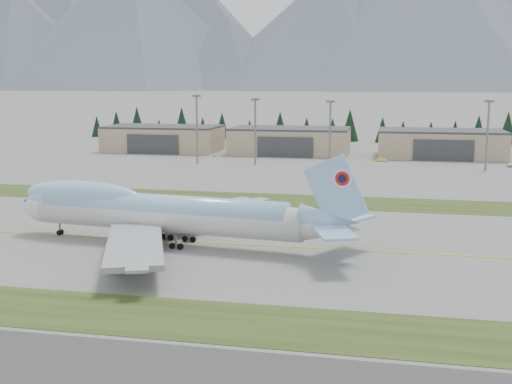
% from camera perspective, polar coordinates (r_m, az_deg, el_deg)
% --- Properties ---
extents(ground, '(7000.00, 7000.00, 0.00)m').
position_cam_1_polar(ground, '(117.94, -0.72, -4.71)').
color(ground, slate).
rests_on(ground, ground).
extents(grass_strip_near, '(400.00, 14.00, 0.08)m').
position_cam_1_polar(grass_strip_near, '(82.93, -6.45, -11.14)').
color(grass_strip_near, '#253F16').
rests_on(grass_strip_near, ground).
extents(grass_strip_far, '(400.00, 18.00, 0.08)m').
position_cam_1_polar(grass_strip_far, '(161.15, 2.70, -0.77)').
color(grass_strip_far, '#253F16').
rests_on(grass_strip_far, ground).
extents(taxiway_line_main, '(400.00, 0.40, 0.02)m').
position_cam_1_polar(taxiway_line_main, '(117.94, -0.72, -4.71)').
color(taxiway_line_main, yellow).
rests_on(taxiway_line_main, ground).
extents(boeing_747_freighter, '(68.35, 58.45, 17.95)m').
position_cam_1_polar(boeing_747_freighter, '(118.50, -8.29, -1.80)').
color(boeing_747_freighter, silver).
rests_on(boeing_747_freighter, ground).
extents(hangar_left, '(48.00, 26.60, 10.80)m').
position_cam_1_polar(hangar_left, '(279.01, -8.23, 4.74)').
color(hangar_left, tan).
rests_on(hangar_left, ground).
extents(hangar_center, '(48.00, 26.60, 10.80)m').
position_cam_1_polar(hangar_center, '(265.48, 3.04, 4.58)').
color(hangar_center, tan).
rests_on(hangar_center, ground).
extents(hangar_right, '(48.00, 26.60, 10.80)m').
position_cam_1_polar(hangar_right, '(263.33, 16.10, 4.16)').
color(hangar_right, tan).
rests_on(hangar_right, ground).
extents(floodlight_masts, '(145.51, 5.00, 24.80)m').
position_cam_1_polar(floodlight_masts, '(223.60, 10.29, 6.32)').
color(floodlight_masts, slate).
rests_on(floodlight_masts, ground).
extents(service_vehicle_a, '(1.76, 3.35, 1.09)m').
position_cam_1_polar(service_vehicle_a, '(257.16, -3.72, 3.19)').
color(service_vehicle_a, white).
rests_on(service_vehicle_a, ground).
extents(service_vehicle_b, '(4.33, 2.49, 1.35)m').
position_cam_1_polar(service_vehicle_b, '(244.34, 11.08, 2.68)').
color(service_vehicle_b, '#C7DA36').
rests_on(service_vehicle_b, ground).
extents(service_vehicle_c, '(2.57, 4.75, 1.30)m').
position_cam_1_polar(service_vehicle_c, '(242.10, 21.64, 2.11)').
color(service_vehicle_c, silver).
rests_on(service_vehicle_c, ground).
extents(conifer_belt, '(273.41, 13.65, 16.51)m').
position_cam_1_polar(conifer_belt, '(324.56, 7.64, 5.76)').
color(conifer_belt, black).
rests_on(conifer_belt, ground).
extents(mountain_ridge_front, '(4282.93, 1199.22, 517.75)m').
position_cam_1_polar(mountain_ridge_front, '(2365.15, 12.37, 14.65)').
color(mountain_ridge_front, '#464F5D').
rests_on(mountain_ridge_front, ground).
extents(mountain_ridge_rear, '(4511.71, 1079.25, 539.63)m').
position_cam_1_polar(mountain_ridge_rear, '(3020.73, 12.40, 14.05)').
color(mountain_ridge_rear, '#464F5D').
rests_on(mountain_ridge_rear, ground).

